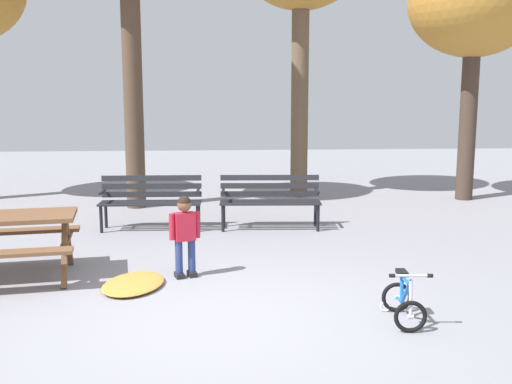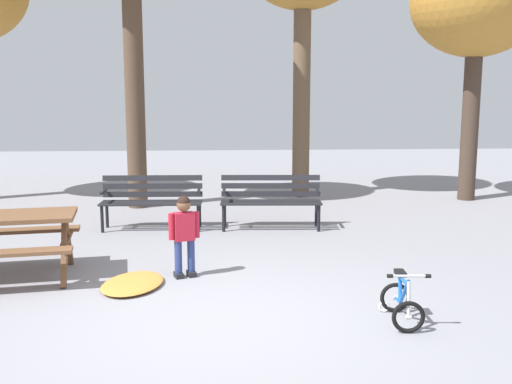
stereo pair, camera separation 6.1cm
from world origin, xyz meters
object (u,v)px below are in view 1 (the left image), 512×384
(park_bench_left, at_px, (270,197))
(kids_bicycle, at_px, (403,301))
(park_bench_far_left, at_px, (151,198))
(child_standing, at_px, (185,230))

(park_bench_left, bearing_deg, kids_bicycle, -78.11)
(park_bench_far_left, bearing_deg, park_bench_left, -2.58)
(park_bench_left, xyz_separation_m, kids_bicycle, (0.86, -4.09, -0.31))
(park_bench_far_left, xyz_separation_m, park_bench_left, (1.90, -0.09, 0.00))
(park_bench_far_left, distance_m, park_bench_left, 1.90)
(park_bench_far_left, bearing_deg, kids_bicycle, -56.51)
(park_bench_left, xyz_separation_m, child_standing, (-1.25, -2.54, 0.05))
(park_bench_left, height_order, kids_bicycle, park_bench_left)
(park_bench_far_left, relative_size, kids_bicycle, 2.78)
(child_standing, bearing_deg, park_bench_far_left, 104.01)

